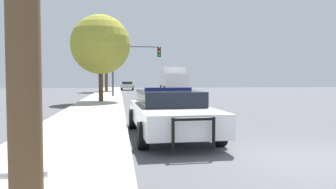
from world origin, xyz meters
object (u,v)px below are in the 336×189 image
Objects in this scene: police_car at (169,111)px; traffic_light at (134,59)px; box_truck at (173,79)px; tree_sidewalk_mid at (100,45)px; fire_hydrant at (23,172)px; tree_sidewalk_far at (106,52)px; car_background_distant at (127,85)px.

police_car is 20.33m from traffic_light.
tree_sidewalk_mid is (-7.43, -14.82, 2.40)m from box_truck.
fire_hydrant is 0.11× the size of tree_sidewalk_far.
police_car is at bearing 64.19° from fire_hydrant.
car_background_distant is 0.55× the size of box_truck.
tree_sidewalk_far is at bearing -111.12° from car_background_distant.
traffic_light is 1.07× the size of car_background_distant.
traffic_light is 19.55m from car_background_distant.
tree_sidewalk_mid is at bearing -93.65° from car_background_distant.
box_truck is (5.01, -11.25, 0.91)m from car_background_distant.
box_truck is at bearing 58.86° from traffic_light.
traffic_light is 7.20m from tree_sidewalk_mid.
box_truck reaches higher than car_background_distant.
fire_hydrant is 44.91m from car_background_distant.
traffic_light reaches higher than car_background_distant.
traffic_light is at bearing -77.09° from tree_sidewalk_far.
tree_sidewalk_far reaches higher than car_background_distant.
tree_sidewalk_mid is 0.83× the size of tree_sidewalk_far.
police_car is 39.51m from car_background_distant.
police_car is 6.74× the size of fire_hydrant.
fire_hydrant is at bearing -89.67° from tree_sidewalk_mid.
police_car is 14.09m from tree_sidewalk_mid.
tree_sidewalk_mid is (-2.53, -6.71, 0.57)m from traffic_light.
police_car is 0.77× the size of tree_sidewalk_far.
tree_sidewalk_far is at bearing 90.73° from fire_hydrant.
tree_sidewalk_far reaches higher than traffic_light.
police_car is 5.94m from fire_hydrant.
tree_sidewalk_far is at bearing 102.91° from traffic_light.
fire_hydrant is at bearing 80.33° from box_truck.
fire_hydrant is at bearing 62.48° from police_car.
tree_sidewalk_mid is (-2.69, 13.44, 3.28)m from police_car.
fire_hydrant is 38.45m from tree_sidewalk_far.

